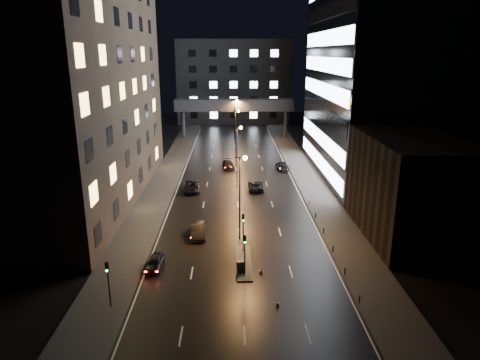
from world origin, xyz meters
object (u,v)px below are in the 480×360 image
(car_away_d, at_px, (228,165))
(car_toward_a, at_px, (256,186))
(car_away_b, at_px, (198,230))
(car_away_c, at_px, (192,186))
(car_toward_b, at_px, (282,166))
(utility_cabinet, at_px, (240,266))
(car_away_a, at_px, (155,262))

(car_away_d, height_order, car_toward_a, car_away_d)
(car_away_b, distance_m, car_away_c, 17.59)
(car_away_b, xyz_separation_m, car_toward_b, (13.82, 30.37, -0.09))
(car_toward_b, xyz_separation_m, utility_cabinet, (-8.86, -39.41, 0.01))
(car_away_c, xyz_separation_m, car_toward_a, (10.21, 0.45, -0.06))
(car_away_b, distance_m, utility_cabinet, 10.32)
(car_away_c, bearing_deg, car_toward_a, -0.88)
(utility_cabinet, bearing_deg, car_away_c, 91.40)
(car_away_b, bearing_deg, car_away_d, 76.84)
(car_away_c, height_order, car_toward_a, car_away_c)
(car_away_d, relative_size, car_toward_b, 1.03)
(car_away_a, height_order, car_away_b, car_away_b)
(car_away_c, bearing_deg, car_toward_b, 35.58)
(car_away_d, bearing_deg, car_away_b, -103.15)
(car_away_a, relative_size, car_toward_a, 0.74)
(car_toward_b, bearing_deg, car_away_d, -9.23)
(car_away_d, distance_m, car_toward_a, 14.11)
(car_away_a, bearing_deg, car_away_b, 68.32)
(car_away_a, relative_size, car_toward_b, 0.77)
(car_away_b, distance_m, car_away_d, 31.48)
(car_away_a, distance_m, car_away_b, 8.78)
(utility_cabinet, bearing_deg, car_away_a, 159.02)
(car_away_d, xyz_separation_m, car_toward_a, (4.52, -13.37, -0.03))
(car_away_c, bearing_deg, car_away_a, -97.15)
(car_away_c, xyz_separation_m, utility_cabinet, (7.09, -26.51, -0.05))
(car_toward_a, bearing_deg, car_away_a, 64.69)
(car_away_a, distance_m, utility_cabinet, 8.84)
(car_away_c, bearing_deg, car_away_b, -86.42)
(car_away_a, height_order, car_toward_a, car_toward_a)
(car_away_c, bearing_deg, car_away_d, 64.22)
(car_away_a, height_order, car_away_c, car_away_c)
(car_away_b, distance_m, car_toward_b, 33.36)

